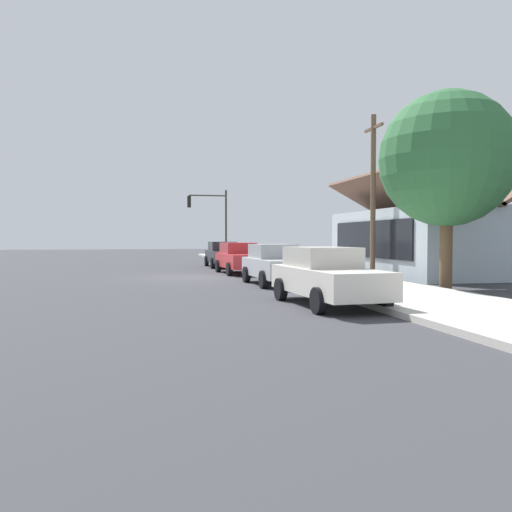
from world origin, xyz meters
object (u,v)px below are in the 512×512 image
object	(u,v)px
car_charcoal	(223,254)
traffic_light_main	(211,214)
shade_tree	(447,159)
car_silver	(275,264)
fire_hydrant_red	(277,265)
utility_pole_wooden	(373,193)
car_ivory	(327,275)
car_cherry	(239,258)

from	to	relation	value
car_charcoal	traffic_light_main	bearing A→B (deg)	-177.29
car_charcoal	traffic_light_main	distance (m)	4.96
traffic_light_main	shade_tree	bearing A→B (deg)	16.36
car_charcoal	car_silver	world-z (taller)	same
car_silver	fire_hydrant_red	bearing A→B (deg)	162.52
car_charcoal	utility_pole_wooden	size ratio (longest dim) A/B	0.63
traffic_light_main	car_ivory	bearing A→B (deg)	0.38
traffic_light_main	utility_pole_wooden	distance (m)	15.28
car_cherry	car_silver	bearing A→B (deg)	-0.98
car_ivory	fire_hydrant_red	size ratio (longest dim) A/B	6.72
shade_tree	car_silver	bearing A→B (deg)	-119.64
shade_tree	traffic_light_main	xyz separation A→B (m)	(-19.89, -5.84, -1.14)
car_silver	car_charcoal	bearing A→B (deg)	178.40
car_cherry	traffic_light_main	size ratio (longest dim) A/B	0.89
car_cherry	traffic_light_main	world-z (taller)	traffic_light_main
car_charcoal	car_cherry	distance (m)	6.04
car_cherry	fire_hydrant_red	distance (m)	2.31
shade_tree	traffic_light_main	size ratio (longest dim) A/B	1.36
car_ivory	fire_hydrant_red	bearing A→B (deg)	169.04
car_charcoal	traffic_light_main	size ratio (longest dim) A/B	0.91
car_cherry	fire_hydrant_red	world-z (taller)	car_cherry
shade_tree	traffic_light_main	bearing A→B (deg)	-163.64
car_cherry	car_ivory	world-z (taller)	same
car_charcoal	fire_hydrant_red	world-z (taller)	car_charcoal
car_cherry	shade_tree	bearing A→B (deg)	27.74
car_cherry	shade_tree	distance (m)	11.88
utility_pole_wooden	car_ivory	bearing A→B (deg)	-31.68
car_cherry	car_ivory	size ratio (longest dim) A/B	0.97
car_ivory	shade_tree	bearing A→B (deg)	116.19
car_ivory	traffic_light_main	world-z (taller)	traffic_light_main
fire_hydrant_red	traffic_light_main	bearing A→B (deg)	-172.05
car_cherry	shade_tree	xyz separation A→B (m)	(9.68, 5.73, 3.82)
car_cherry	utility_pole_wooden	world-z (taller)	utility_pole_wooden
shade_tree	utility_pole_wooden	size ratio (longest dim) A/B	0.94
car_charcoal	car_silver	xyz separation A→B (m)	(12.58, 0.12, -0.00)
traffic_light_main	utility_pole_wooden	size ratio (longest dim) A/B	0.69
car_charcoal	traffic_light_main	xyz separation A→B (m)	(-4.18, -0.21, 2.68)
car_cherry	utility_pole_wooden	size ratio (longest dim) A/B	0.62
car_ivory	utility_pole_wooden	xyz separation A→B (m)	(-8.92, 5.51, 3.11)
car_charcoal	fire_hydrant_red	size ratio (longest dim) A/B	6.64
car_silver	shade_tree	xyz separation A→B (m)	(3.14, 5.51, 3.82)
utility_pole_wooden	fire_hydrant_red	distance (m)	5.75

